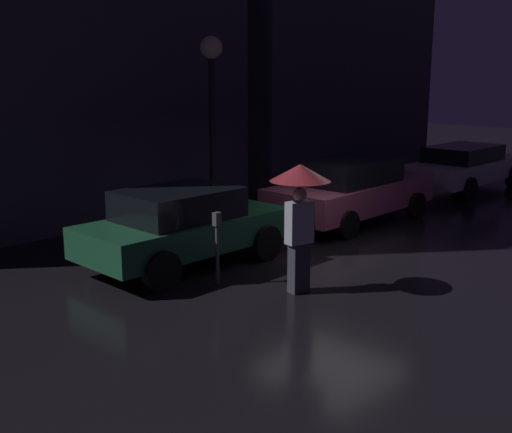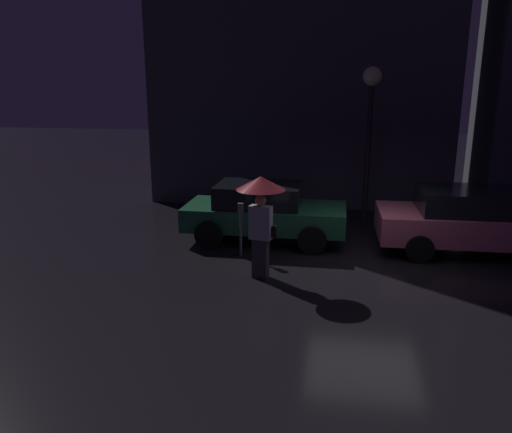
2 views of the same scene
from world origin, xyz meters
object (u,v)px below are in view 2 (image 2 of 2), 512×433
parked_car_green (263,211)px  parking_meter (241,223)px  parked_car_pink (476,220)px  street_lamp_near (371,107)px  pedestrian_with_umbrella (261,201)px

parked_car_green → parking_meter: size_ratio=3.21×
parked_car_green → parking_meter: 1.30m
parking_meter → parked_car_pink: bearing=12.4°
parked_car_green → parked_car_pink: bearing=-1.3°
parked_car_pink → parking_meter: size_ratio=3.68×
parked_car_pink → parked_car_green: bearing=177.7°
street_lamp_near → parked_car_pink: bearing=-41.6°
parked_car_green → pedestrian_with_umbrella: 2.63m
parked_car_green → street_lamp_near: 4.07m
parking_meter → pedestrian_with_umbrella: bearing=-62.0°
parked_car_pink → parking_meter: (-5.26, -1.16, -0.00)m
parked_car_pink → street_lamp_near: bearing=137.2°
parked_car_green → street_lamp_near: (2.55, 2.02, 2.44)m
parked_car_pink → street_lamp_near: size_ratio=1.07×
pedestrian_with_umbrella → street_lamp_near: (2.23, 4.49, 1.61)m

